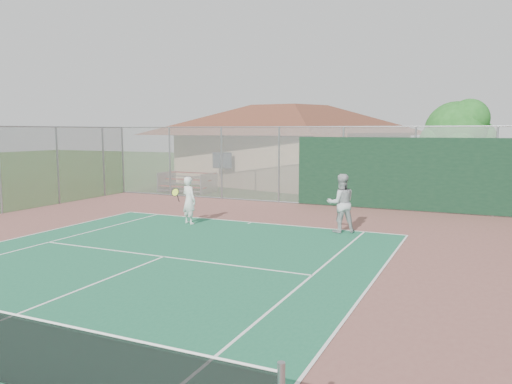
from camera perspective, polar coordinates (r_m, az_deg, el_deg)
back_fence at (r=22.02m, az=10.14°, el=2.59°), size 20.08×0.11×3.53m
side_fence_left at (r=24.35m, az=-21.72°, el=2.82°), size 0.08×9.00×3.50m
clubhouse at (r=31.34m, az=3.86°, el=6.34°), size 15.30×12.04×5.83m
bleachers at (r=27.38m, az=-7.90°, el=1.17°), size 2.90×1.77×1.06m
tree at (r=25.14m, az=22.06°, el=6.09°), size 3.42×3.24×4.77m
player_white_front at (r=17.90m, az=-7.69°, el=-0.99°), size 0.90×0.73×1.69m
player_grey_back at (r=16.49m, az=9.68°, el=-1.34°), size 1.17×1.10×1.92m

